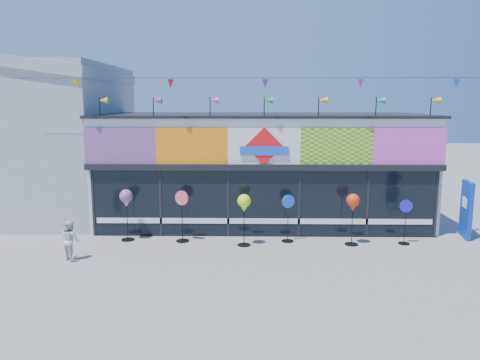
{
  "coord_description": "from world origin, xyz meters",
  "views": [
    {
      "loc": [
        -0.53,
        -12.07,
        4.56
      ],
      "look_at": [
        -0.78,
        2.0,
        2.2
      ],
      "focal_mm": 35.0,
      "sensor_mm": 36.0,
      "label": 1
    }
  ],
  "objects_px": {
    "spinner_0": "(126,200)",
    "spinner_3": "(288,217)",
    "spinner_2": "(244,205)",
    "spinner_4": "(353,204)",
    "blue_sign": "(466,209)",
    "spinner_5": "(405,221)",
    "spinner_1": "(182,215)",
    "child": "(70,240)"
  },
  "relations": [
    {
      "from": "spinner_1",
      "to": "spinner_3",
      "type": "height_order",
      "value": "spinner_1"
    },
    {
      "from": "spinner_3",
      "to": "blue_sign",
      "type": "bearing_deg",
      "value": 5.64
    },
    {
      "from": "spinner_0",
      "to": "spinner_5",
      "type": "relative_size",
      "value": 1.18
    },
    {
      "from": "child",
      "to": "spinner_4",
      "type": "bearing_deg",
      "value": -127.88
    },
    {
      "from": "spinner_0",
      "to": "spinner_4",
      "type": "distance_m",
      "value": 7.35
    },
    {
      "from": "spinner_0",
      "to": "spinner_4",
      "type": "height_order",
      "value": "spinner_0"
    },
    {
      "from": "spinner_5",
      "to": "spinner_0",
      "type": "bearing_deg",
      "value": 178.36
    },
    {
      "from": "blue_sign",
      "to": "spinner_5",
      "type": "bearing_deg",
      "value": -152.03
    },
    {
      "from": "spinner_1",
      "to": "blue_sign",
      "type": "bearing_deg",
      "value": 3.86
    },
    {
      "from": "spinner_2",
      "to": "spinner_5",
      "type": "relative_size",
      "value": 1.15
    },
    {
      "from": "blue_sign",
      "to": "spinner_0",
      "type": "height_order",
      "value": "blue_sign"
    },
    {
      "from": "blue_sign",
      "to": "spinner_3",
      "type": "height_order",
      "value": "blue_sign"
    },
    {
      "from": "spinner_2",
      "to": "spinner_4",
      "type": "distance_m",
      "value": 3.47
    },
    {
      "from": "spinner_0",
      "to": "spinner_1",
      "type": "height_order",
      "value": "spinner_0"
    },
    {
      "from": "spinner_1",
      "to": "spinner_2",
      "type": "distance_m",
      "value": 2.12
    },
    {
      "from": "blue_sign",
      "to": "spinner_2",
      "type": "height_order",
      "value": "blue_sign"
    },
    {
      "from": "spinner_0",
      "to": "child",
      "type": "distance_m",
      "value": 2.41
    },
    {
      "from": "spinner_5",
      "to": "child",
      "type": "distance_m",
      "value": 10.37
    },
    {
      "from": "blue_sign",
      "to": "spinner_2",
      "type": "relative_size",
      "value": 1.16
    },
    {
      "from": "spinner_4",
      "to": "child",
      "type": "height_order",
      "value": "spinner_4"
    },
    {
      "from": "blue_sign",
      "to": "spinner_2",
      "type": "distance_m",
      "value": 7.58
    },
    {
      "from": "spinner_0",
      "to": "spinner_2",
      "type": "distance_m",
      "value": 3.91
    },
    {
      "from": "spinner_1",
      "to": "child",
      "type": "height_order",
      "value": "spinner_1"
    },
    {
      "from": "spinner_0",
      "to": "spinner_1",
      "type": "distance_m",
      "value": 1.91
    },
    {
      "from": "spinner_1",
      "to": "spinner_4",
      "type": "bearing_deg",
      "value": -2.86
    },
    {
      "from": "blue_sign",
      "to": "spinner_0",
      "type": "relative_size",
      "value": 1.12
    },
    {
      "from": "blue_sign",
      "to": "spinner_3",
      "type": "bearing_deg",
      "value": -165.56
    },
    {
      "from": "spinner_2",
      "to": "spinner_4",
      "type": "relative_size",
      "value": 1.0
    },
    {
      "from": "spinner_1",
      "to": "child",
      "type": "relative_size",
      "value": 1.43
    },
    {
      "from": "blue_sign",
      "to": "child",
      "type": "xyz_separation_m",
      "value": [
        -12.53,
        -2.51,
        -0.38
      ]
    },
    {
      "from": "spinner_0",
      "to": "spinner_3",
      "type": "distance_m",
      "value": 5.34
    },
    {
      "from": "spinner_3",
      "to": "spinner_5",
      "type": "xyz_separation_m",
      "value": [
        3.76,
        -0.2,
        -0.06
      ]
    },
    {
      "from": "spinner_3",
      "to": "spinner_0",
      "type": "bearing_deg",
      "value": 179.39
    },
    {
      "from": "spinner_1",
      "to": "spinner_2",
      "type": "xyz_separation_m",
      "value": [
        2.03,
        -0.41,
        0.44
      ]
    },
    {
      "from": "spinner_0",
      "to": "spinner_2",
      "type": "relative_size",
      "value": 1.03
    },
    {
      "from": "spinner_5",
      "to": "spinner_3",
      "type": "bearing_deg",
      "value": 176.92
    },
    {
      "from": "blue_sign",
      "to": "spinner_0",
      "type": "distance_m",
      "value": 11.39
    },
    {
      "from": "spinner_4",
      "to": "spinner_5",
      "type": "distance_m",
      "value": 1.82
    },
    {
      "from": "blue_sign",
      "to": "spinner_3",
      "type": "xyz_separation_m",
      "value": [
        -6.06,
        -0.6,
        -0.14
      ]
    },
    {
      "from": "spinner_0",
      "to": "spinner_4",
      "type": "bearing_deg",
      "value": -2.93
    },
    {
      "from": "spinner_1",
      "to": "spinner_4",
      "type": "distance_m",
      "value": 5.52
    },
    {
      "from": "spinner_4",
      "to": "child",
      "type": "relative_size",
      "value": 1.41
    }
  ]
}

